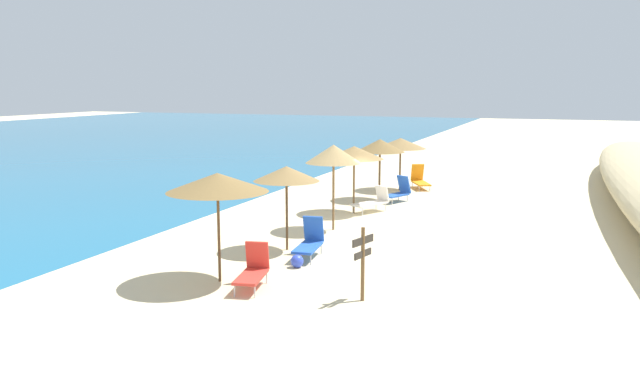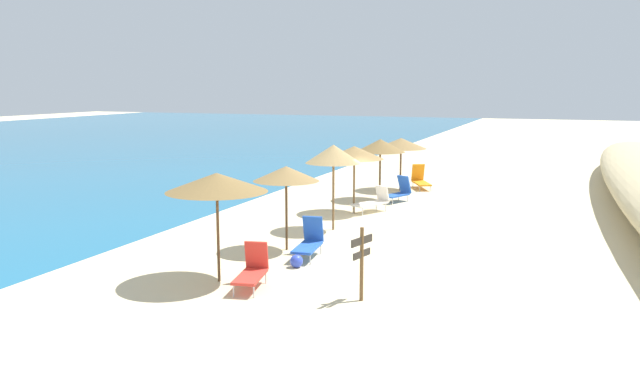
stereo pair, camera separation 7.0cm
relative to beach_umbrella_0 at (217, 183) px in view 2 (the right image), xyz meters
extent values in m
plane|color=beige|center=(7.90, -2.05, -2.57)|extent=(160.00, 160.00, 0.00)
cylinder|color=brown|center=(0.00, 0.00, -1.33)|extent=(0.07, 0.07, 2.49)
cone|color=olive|center=(0.00, 0.00, 0.01)|extent=(2.59, 2.59, 0.48)
cylinder|color=brown|center=(3.60, -0.29, -1.43)|extent=(0.07, 0.07, 2.29)
cone|color=olive|center=(3.60, -0.29, -0.21)|extent=(2.01, 2.01, 0.45)
cylinder|color=brown|center=(6.75, -0.66, -1.33)|extent=(0.08, 0.08, 2.50)
cone|color=tan|center=(6.75, -0.66, 0.09)|extent=(1.94, 1.94, 0.63)
cylinder|color=brown|center=(9.91, -0.38, -1.43)|extent=(0.08, 0.08, 2.30)
cone|color=olive|center=(9.91, -0.38, -0.17)|extent=(2.31, 2.31, 0.50)
cylinder|color=brown|center=(13.16, -0.50, -1.44)|extent=(0.09, 0.09, 2.27)
cone|color=olive|center=(13.16, -0.50, -0.18)|extent=(2.17, 2.17, 0.56)
cylinder|color=brown|center=(16.11, -0.68, -1.50)|extent=(0.09, 0.09, 2.16)
cone|color=olive|center=(16.11, -0.68, -0.32)|extent=(2.41, 2.41, 0.50)
cube|color=blue|center=(12.77, -1.33, -2.26)|extent=(1.38, 1.02, 0.07)
cube|color=blue|center=(13.31, -1.57, -1.85)|extent=(0.53, 0.66, 0.80)
cylinder|color=silver|center=(12.37, -0.90, -2.44)|extent=(0.04, 0.04, 0.28)
cylinder|color=silver|center=(12.18, -1.35, -2.44)|extent=(0.04, 0.04, 0.28)
cylinder|color=silver|center=(13.35, -1.32, -2.44)|extent=(0.04, 0.04, 0.28)
cylinder|color=silver|center=(13.16, -1.77, -2.44)|extent=(0.04, 0.04, 0.28)
cube|color=white|center=(10.18, -0.94, -2.22)|extent=(1.67, 1.25, 0.07)
cube|color=white|center=(10.84, -1.28, -1.89)|extent=(0.47, 0.64, 0.65)
cylinder|color=silver|center=(9.70, -0.41, -2.41)|extent=(0.04, 0.04, 0.32)
cylinder|color=silver|center=(9.47, -0.87, -2.41)|extent=(0.04, 0.04, 0.32)
cylinder|color=silver|center=(10.89, -1.01, -2.41)|extent=(0.04, 0.04, 0.32)
cylinder|color=silver|center=(10.65, -1.47, -2.41)|extent=(0.04, 0.04, 0.32)
cube|color=red|center=(-0.35, -1.08, -2.24)|extent=(1.45, 0.85, 0.07)
cube|color=red|center=(0.28, -0.95, -1.86)|extent=(0.30, 0.61, 0.75)
cylinder|color=silver|center=(-0.96, -0.95, -2.42)|extent=(0.04, 0.04, 0.30)
cylinder|color=silver|center=(-0.86, -1.44, -2.42)|extent=(0.04, 0.04, 0.30)
cylinder|color=silver|center=(0.17, -0.72, -2.42)|extent=(0.04, 0.04, 0.30)
cylinder|color=silver|center=(0.27, -1.21, -2.42)|extent=(0.04, 0.04, 0.30)
cube|color=orange|center=(16.80, -1.57, -2.29)|extent=(1.69, 1.26, 0.07)
cube|color=orange|center=(17.47, -1.23, -1.86)|extent=(0.53, 0.68, 0.86)
cylinder|color=silver|center=(16.08, -1.64, -2.45)|extent=(0.04, 0.04, 0.25)
cylinder|color=silver|center=(16.31, -2.10, -2.45)|extent=(0.04, 0.04, 0.25)
cylinder|color=silver|center=(17.28, -1.03, -2.45)|extent=(0.04, 0.04, 0.25)
cylinder|color=silver|center=(17.51, -1.50, -2.45)|extent=(0.04, 0.04, 0.25)
cube|color=blue|center=(2.85, -1.28, -2.23)|extent=(1.50, 0.77, 0.07)
cube|color=blue|center=(3.53, -1.20, -1.83)|extent=(0.34, 0.63, 0.80)
cylinder|color=silver|center=(2.22, -1.10, -2.42)|extent=(0.04, 0.04, 0.31)
cylinder|color=silver|center=(2.28, -1.61, -2.42)|extent=(0.04, 0.04, 0.31)
cylinder|color=silver|center=(3.43, -0.95, -2.42)|extent=(0.04, 0.04, 0.31)
cylinder|color=silver|center=(3.49, -1.46, -2.42)|extent=(0.04, 0.04, 0.31)
cylinder|color=brown|center=(-0.13, -3.88, -1.70)|extent=(0.09, 0.09, 1.76)
cube|color=#332D28|center=(-0.13, -3.88, -1.13)|extent=(0.82, 0.27, 0.18)
cube|color=#332D28|center=(-0.13, -3.88, -1.45)|extent=(0.71, 0.21, 0.16)
sphere|color=blue|center=(1.90, -1.35, -2.39)|extent=(0.36, 0.36, 0.36)
camera|label=1|loc=(-14.14, -8.21, 2.42)|focal=36.49mm
camera|label=2|loc=(-14.11, -8.27, 2.42)|focal=36.49mm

